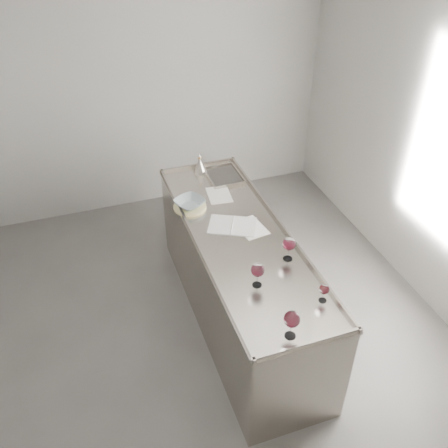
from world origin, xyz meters
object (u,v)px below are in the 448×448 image
object	(u,v)px
counter	(240,279)
notebook	(232,226)
wine_glass_right	(289,244)
wine_glass_middle	(292,320)
ceramic_bowl	(190,203)
wine_glass_left	(258,270)
wine_funnel	(200,166)
wine_glass_small	(324,290)

from	to	relation	value
counter	notebook	xyz separation A→B (m)	(-0.02, 0.14, 0.47)
counter	wine_glass_right	bearing A→B (deg)	-58.35
notebook	wine_glass_middle	bearing A→B (deg)	-65.99
counter	ceramic_bowl	distance (m)	0.78
counter	ceramic_bowl	size ratio (longest dim) A/B	9.76
wine_glass_middle	notebook	size ratio (longest dim) A/B	0.45
counter	wine_glass_left	size ratio (longest dim) A/B	12.43
ceramic_bowl	wine_funnel	distance (m)	0.62
wine_glass_middle	counter	bearing A→B (deg)	86.22
wine_funnel	wine_glass_right	bearing A→B (deg)	-80.36
wine_glass_small	notebook	xyz separation A→B (m)	(-0.29, 1.01, -0.10)
wine_glass_small	notebook	bearing A→B (deg)	106.13
wine_glass_right	wine_glass_left	bearing A→B (deg)	-149.97
counter	wine_funnel	size ratio (longest dim) A/B	11.86
wine_glass_small	wine_glass_middle	bearing A→B (deg)	-148.37
ceramic_bowl	wine_glass_small	bearing A→B (deg)	-68.36
wine_glass_middle	wine_glass_small	xyz separation A→B (m)	(0.35, 0.21, -0.05)
counter	wine_glass_left	distance (m)	0.84
counter	wine_glass_middle	distance (m)	1.25
wine_glass_left	wine_glass_small	size ratio (longest dim) A/B	1.36
notebook	ceramic_bowl	size ratio (longest dim) A/B	1.88
wine_glass_left	wine_glass_middle	size ratio (longest dim) A/B	0.94
wine_glass_middle	notebook	world-z (taller)	wine_glass_middle
counter	notebook	size ratio (longest dim) A/B	5.18
wine_glass_small	wine_funnel	world-z (taller)	wine_funnel
wine_funnel	wine_glass_middle	bearing A→B (deg)	-91.59
counter	wine_glass_left	xyz separation A→B (m)	(-0.09, -0.58, 0.61)
counter	wine_funnel	world-z (taller)	wine_funnel
wine_glass_left	wine_glass_middle	xyz separation A→B (m)	(0.02, -0.50, 0.01)
wine_glass_right	ceramic_bowl	world-z (taller)	wine_glass_right
counter	wine_glass_left	bearing A→B (deg)	-99.16
wine_glass_middle	wine_funnel	distance (m)	2.16
wine_glass_middle	wine_funnel	bearing A→B (deg)	88.41
wine_glass_small	ceramic_bowl	size ratio (longest dim) A/B	0.58
wine_glass_right	wine_glass_small	xyz separation A→B (m)	(0.04, -0.48, -0.04)
wine_funnel	ceramic_bowl	bearing A→B (deg)	-115.22
wine_glass_right	notebook	size ratio (longest dim) A/B	0.43
counter	wine_glass_right	world-z (taller)	wine_glass_right
counter	notebook	distance (m)	0.50
wine_glass_left	wine_glass_right	world-z (taller)	wine_glass_right
counter	wine_glass_small	distance (m)	1.07
wine_glass_middle	wine_glass_right	size ratio (longest dim) A/B	1.04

